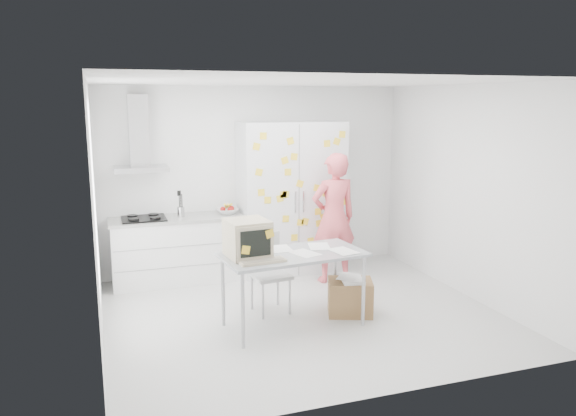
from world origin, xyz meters
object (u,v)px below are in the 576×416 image
object	(u,v)px
person	(334,218)
cardboard_box	(350,297)
chair	(268,268)
desk	(265,246)

from	to	relation	value
person	cardboard_box	bearing A→B (deg)	72.18
chair	cardboard_box	xyz separation A→B (m)	(0.88, -0.44, -0.32)
person	cardboard_box	size ratio (longest dim) A/B	2.90
chair	cardboard_box	distance (m)	1.04
cardboard_box	person	bearing A→B (deg)	75.96
person	cardboard_box	distance (m)	1.43
desk	chair	bearing A→B (deg)	64.68
person	chair	xyz separation A→B (m)	(-1.19, -0.78, -0.37)
person	cardboard_box	world-z (taller)	person
cardboard_box	desk	bearing A→B (deg)	-174.54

